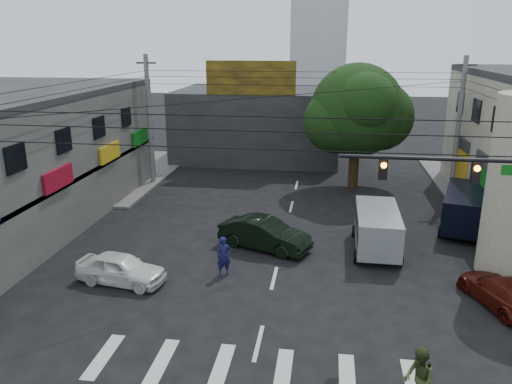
% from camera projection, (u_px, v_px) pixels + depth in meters
% --- Properties ---
extents(ground, '(160.00, 160.00, 0.00)m').
position_uv_depth(ground, '(269.00, 300.00, 20.17)').
color(ground, black).
rests_on(ground, ground).
extents(sidewalk_far_left, '(16.00, 16.00, 0.15)m').
position_uv_depth(sidewalk_far_left, '(71.00, 172.00, 39.66)').
color(sidewalk_far_left, '#514F4C').
rests_on(sidewalk_far_left, ground).
extents(building_far, '(14.00, 10.00, 6.00)m').
position_uv_depth(building_far, '(259.00, 123.00, 44.46)').
color(building_far, '#232326').
rests_on(building_far, ground).
extents(billboard, '(7.00, 0.30, 2.60)m').
position_uv_depth(billboard, '(251.00, 78.00, 38.57)').
color(billboard, olive).
rests_on(billboard, building_far).
extents(street_tree, '(6.40, 6.40, 8.70)m').
position_uv_depth(street_tree, '(357.00, 111.00, 34.12)').
color(street_tree, black).
rests_on(street_tree, ground).
extents(traffic_gantry, '(7.10, 0.35, 7.20)m').
position_uv_depth(traffic_gantry, '(497.00, 204.00, 16.74)').
color(traffic_gantry, black).
rests_on(traffic_gantry, ground).
extents(utility_pole_far_left, '(0.32, 0.32, 9.20)m').
position_uv_depth(utility_pole_far_left, '(150.00, 121.00, 35.42)').
color(utility_pole_far_left, '#59595B').
rests_on(utility_pole_far_left, ground).
extents(utility_pole_far_right, '(0.32, 0.32, 9.20)m').
position_uv_depth(utility_pole_far_right, '(458.00, 128.00, 32.54)').
color(utility_pole_far_right, '#59595B').
rests_on(utility_pole_far_right, ground).
extents(dark_sedan, '(4.84, 5.79, 1.54)m').
position_uv_depth(dark_sedan, '(265.00, 234.00, 25.02)').
color(dark_sedan, black).
rests_on(dark_sedan, ground).
extents(white_compact, '(2.79, 4.40, 1.33)m').
position_uv_depth(white_compact, '(121.00, 269.00, 21.47)').
color(white_compact, silver).
rests_on(white_compact, ground).
extents(maroon_sedan, '(4.42, 5.31, 1.22)m').
position_uv_depth(maroon_sedan, '(502.00, 292.00, 19.57)').
color(maroon_sedan, '#4A120A').
rests_on(maroon_sedan, ground).
extents(silver_minivan, '(4.91, 2.20, 2.08)m').
position_uv_depth(silver_minivan, '(377.00, 231.00, 24.73)').
color(silver_minivan, '#929699').
rests_on(silver_minivan, ground).
extents(navy_van, '(6.56, 4.97, 2.19)m').
position_uv_depth(navy_van, '(465.00, 210.00, 27.58)').
color(navy_van, black).
rests_on(navy_van, ground).
extents(traffic_officer, '(1.01, 0.97, 1.80)m').
position_uv_depth(traffic_officer, '(224.00, 256.00, 22.12)').
color(traffic_officer, '#121340').
rests_on(traffic_officer, ground).
extents(pedestrian_olive, '(1.19, 1.05, 1.95)m').
position_uv_depth(pedestrian_olive, '(419.00, 379.00, 13.98)').
color(pedestrian_olive, '#2F3F1D').
rests_on(pedestrian_olive, ground).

